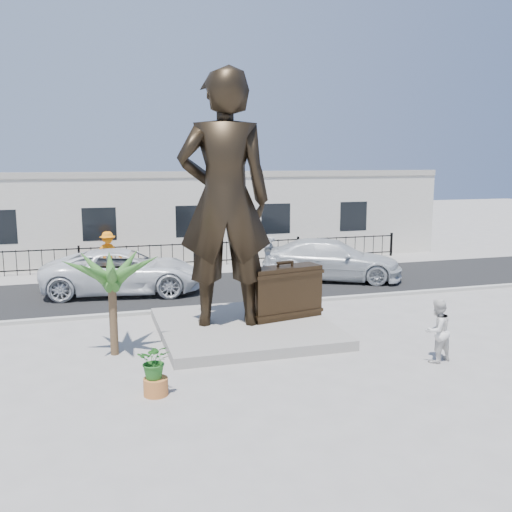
% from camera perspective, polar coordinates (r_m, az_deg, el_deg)
% --- Properties ---
extents(ground, '(100.00, 100.00, 0.00)m').
position_cam_1_polar(ground, '(16.61, 1.99, -8.97)').
color(ground, '#9E9991').
rests_on(ground, ground).
extents(street, '(40.00, 7.00, 0.01)m').
position_cam_1_polar(street, '(24.05, -4.07, -3.09)').
color(street, black).
rests_on(street, ground).
extents(curb, '(40.00, 0.25, 0.12)m').
position_cam_1_polar(curb, '(20.73, -1.97, -5.00)').
color(curb, '#A5A399').
rests_on(curb, ground).
extents(far_sidewalk, '(40.00, 2.50, 0.02)m').
position_cam_1_polar(far_sidewalk, '(27.89, -5.85, -1.33)').
color(far_sidewalk, '#9E9991').
rests_on(far_sidewalk, ground).
extents(plinth, '(5.20, 5.20, 0.30)m').
position_cam_1_polar(plinth, '(17.79, -1.10, -7.18)').
color(plinth, gray).
rests_on(plinth, ground).
extents(fence, '(22.00, 0.10, 1.20)m').
position_cam_1_polar(fence, '(28.56, -6.17, 0.13)').
color(fence, black).
rests_on(fence, ground).
extents(building, '(28.00, 7.00, 4.40)m').
position_cam_1_polar(building, '(32.46, -7.56, 4.09)').
color(building, silver).
rests_on(building, ground).
extents(statue, '(3.06, 2.29, 7.61)m').
position_cam_1_polar(statue, '(17.09, -3.17, 5.63)').
color(statue, black).
rests_on(statue, plinth).
extents(suitcase, '(2.46, 1.22, 1.66)m').
position_cam_1_polar(suitcase, '(18.19, 2.90, -3.62)').
color(suitcase, black).
rests_on(suitcase, plinth).
extents(tourist, '(0.97, 0.84, 1.70)m').
position_cam_1_polar(tourist, '(15.87, 17.65, -7.12)').
color(tourist, silver).
rests_on(tourist, ground).
extents(car_white, '(6.68, 3.83, 1.75)m').
position_cam_1_polar(car_white, '(23.34, -13.06, -1.50)').
color(car_white, white).
rests_on(car_white, street).
extents(car_silver, '(6.62, 4.82, 1.78)m').
position_cam_1_polar(car_silver, '(25.49, 7.54, -0.37)').
color(car_silver, silver).
rests_on(car_silver, street).
extents(worker, '(1.43, 1.05, 1.99)m').
position_cam_1_polar(worker, '(27.32, -14.57, 0.32)').
color(worker, orange).
rests_on(worker, far_sidewalk).
extents(palm_tree, '(1.80, 1.80, 3.20)m').
position_cam_1_polar(palm_tree, '(16.38, -13.93, -9.52)').
color(palm_tree, '#2C5920').
rests_on(palm_tree, ground).
extents(planter, '(0.56, 0.56, 0.40)m').
position_cam_1_polar(planter, '(13.48, -9.99, -12.74)').
color(planter, '#BD6B32').
rests_on(planter, ground).
extents(shrub, '(0.89, 0.82, 0.83)m').
position_cam_1_polar(shrub, '(13.26, -10.07, -10.28)').
color(shrub, '#276821').
rests_on(shrub, planter).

